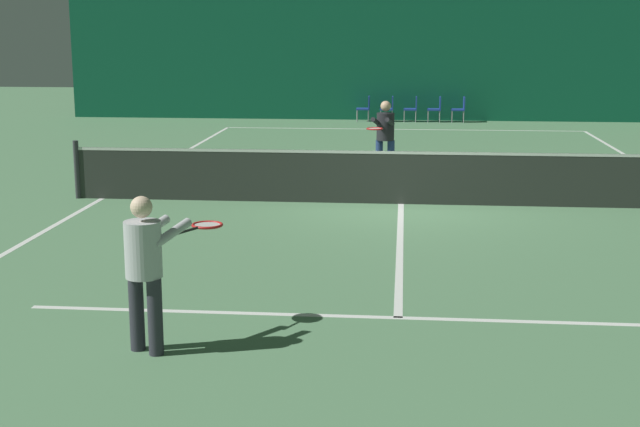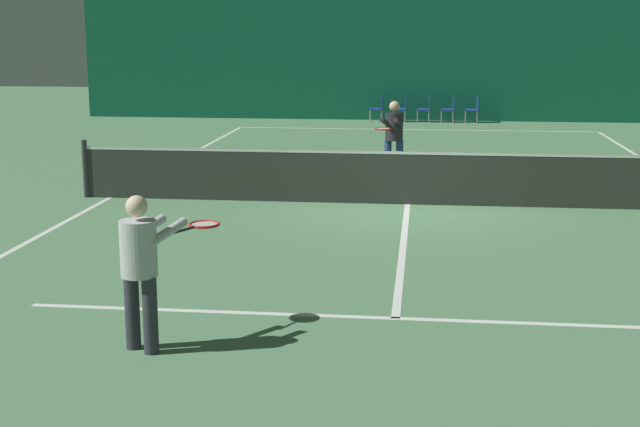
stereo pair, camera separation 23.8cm
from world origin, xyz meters
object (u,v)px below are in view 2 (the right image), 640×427
at_px(player_far, 394,133).
at_px(courtside_chair_1, 402,107).
at_px(player_near, 142,260).
at_px(courtside_chair_2, 426,107).
at_px(courtside_chair_3, 450,108).
at_px(courtside_chair_0, 378,107).
at_px(courtside_chair_4, 474,108).
at_px(tennis_net, 408,176).

bearing_deg(player_far, courtside_chair_1, -167.90).
bearing_deg(player_near, player_far, 16.07).
xyz_separation_m(courtside_chair_2, courtside_chair_3, (0.79, 0.00, 0.00)).
height_order(player_near, courtside_chair_0, player_near).
distance_m(courtside_chair_1, courtside_chair_4, 2.36).
bearing_deg(courtside_chair_0, tennis_net, 5.12).
bearing_deg(courtside_chair_0, courtside_chair_1, 90.00).
distance_m(player_near, courtside_chair_0, 21.87).
xyz_separation_m(tennis_net, courtside_chair_2, (0.30, 14.21, -0.03)).
xyz_separation_m(courtside_chair_2, courtside_chair_4, (1.57, 0.00, 0.00)).
height_order(tennis_net, courtside_chair_0, tennis_net).
bearing_deg(courtside_chair_3, courtside_chair_1, -90.00).
height_order(courtside_chair_2, courtside_chair_3, same).
height_order(courtside_chair_0, courtside_chair_2, same).
relative_size(tennis_net, courtside_chair_4, 14.29).
xyz_separation_m(courtside_chair_3, courtside_chair_4, (0.79, 0.00, 0.00)).
bearing_deg(tennis_net, courtside_chair_3, 85.61).
relative_size(courtside_chair_3, courtside_chair_4, 1.00).
distance_m(player_far, courtside_chair_0, 11.42).
distance_m(player_near, courtside_chair_4, 22.25).
relative_size(player_far, courtside_chair_0, 1.91).
height_order(courtside_chair_0, courtside_chair_1, same).
height_order(player_far, courtside_chair_4, player_far).
distance_m(courtside_chair_2, courtside_chair_4, 1.57).
xyz_separation_m(player_far, courtside_chair_3, (1.46, 11.37, -0.45)).
xyz_separation_m(courtside_chair_0, courtside_chair_1, (0.79, 0.00, 0.00)).
height_order(player_far, courtside_chair_1, player_far).
height_order(player_far, courtside_chair_2, player_far).
height_order(tennis_net, courtside_chair_3, tennis_net).
xyz_separation_m(player_near, courtside_chair_0, (1.13, 21.83, -0.42)).
bearing_deg(player_near, courtside_chair_3, 18.00).
relative_size(tennis_net, courtside_chair_2, 14.29).
xyz_separation_m(player_near, courtside_chair_4, (4.28, 21.83, -0.42)).
relative_size(player_far, courtside_chair_3, 1.91).
bearing_deg(courtside_chair_4, player_near, -11.10).
relative_size(courtside_chair_1, courtside_chair_4, 1.00).
relative_size(courtside_chair_0, courtside_chair_2, 1.00).
bearing_deg(courtside_chair_1, player_far, 0.60).
bearing_deg(courtside_chair_2, courtside_chair_1, -90.00).
xyz_separation_m(player_far, courtside_chair_2, (0.67, 11.37, -0.45)).
bearing_deg(courtside_chair_3, tennis_net, -4.39).
xyz_separation_m(courtside_chair_1, courtside_chair_2, (0.79, 0.00, 0.00)).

